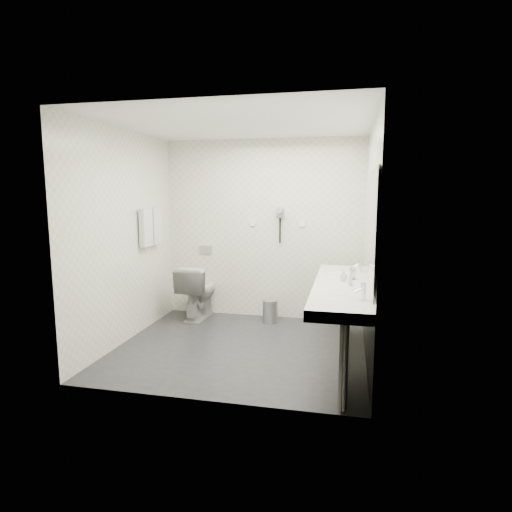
# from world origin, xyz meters

# --- Properties ---
(floor) EXTENTS (2.80, 2.80, 0.00)m
(floor) POSITION_xyz_m (0.00, 0.00, 0.00)
(floor) COLOR #26262B
(floor) RESTS_ON ground
(ceiling) EXTENTS (2.80, 2.80, 0.00)m
(ceiling) POSITION_xyz_m (0.00, 0.00, 2.50)
(ceiling) COLOR white
(ceiling) RESTS_ON wall_back
(wall_back) EXTENTS (2.80, 0.00, 2.80)m
(wall_back) POSITION_xyz_m (0.00, 1.30, 1.25)
(wall_back) COLOR silver
(wall_back) RESTS_ON floor
(wall_front) EXTENTS (2.80, 0.00, 2.80)m
(wall_front) POSITION_xyz_m (0.00, -1.30, 1.25)
(wall_front) COLOR silver
(wall_front) RESTS_ON floor
(wall_left) EXTENTS (0.00, 2.60, 2.60)m
(wall_left) POSITION_xyz_m (-1.40, 0.00, 1.25)
(wall_left) COLOR silver
(wall_left) RESTS_ON floor
(wall_right) EXTENTS (0.00, 2.60, 2.60)m
(wall_right) POSITION_xyz_m (1.40, 0.00, 1.25)
(wall_right) COLOR silver
(wall_right) RESTS_ON floor
(vanity_counter) EXTENTS (0.55, 2.20, 0.10)m
(vanity_counter) POSITION_xyz_m (1.12, -0.20, 0.80)
(vanity_counter) COLOR white
(vanity_counter) RESTS_ON floor
(vanity_panel) EXTENTS (0.03, 2.15, 0.75)m
(vanity_panel) POSITION_xyz_m (1.15, -0.20, 0.38)
(vanity_panel) COLOR gray
(vanity_panel) RESTS_ON floor
(vanity_post_near) EXTENTS (0.06, 0.06, 0.75)m
(vanity_post_near) POSITION_xyz_m (1.18, -1.24, 0.38)
(vanity_post_near) COLOR silver
(vanity_post_near) RESTS_ON floor
(vanity_post_far) EXTENTS (0.06, 0.06, 0.75)m
(vanity_post_far) POSITION_xyz_m (1.18, 0.84, 0.38)
(vanity_post_far) COLOR silver
(vanity_post_far) RESTS_ON floor
(mirror) EXTENTS (0.02, 2.20, 1.05)m
(mirror) POSITION_xyz_m (1.39, -0.20, 1.45)
(mirror) COLOR #B2BCC6
(mirror) RESTS_ON wall_right
(basin_near) EXTENTS (0.40, 0.31, 0.05)m
(basin_near) POSITION_xyz_m (1.12, -0.85, 0.83)
(basin_near) COLOR white
(basin_near) RESTS_ON vanity_counter
(basin_far) EXTENTS (0.40, 0.31, 0.05)m
(basin_far) POSITION_xyz_m (1.12, 0.45, 0.83)
(basin_far) COLOR white
(basin_far) RESTS_ON vanity_counter
(faucet_near) EXTENTS (0.04, 0.04, 0.15)m
(faucet_near) POSITION_xyz_m (1.32, -0.85, 0.92)
(faucet_near) COLOR silver
(faucet_near) RESTS_ON vanity_counter
(faucet_far) EXTENTS (0.04, 0.04, 0.15)m
(faucet_far) POSITION_xyz_m (1.32, 0.45, 0.92)
(faucet_far) COLOR silver
(faucet_far) RESTS_ON vanity_counter
(soap_bottle_a) EXTENTS (0.06, 0.06, 0.11)m
(soap_bottle_a) POSITION_xyz_m (1.13, -0.09, 0.90)
(soap_bottle_a) COLOR silver
(soap_bottle_a) RESTS_ON vanity_counter
(soap_bottle_b) EXTENTS (0.10, 0.10, 0.09)m
(soap_bottle_b) POSITION_xyz_m (1.15, 0.02, 0.89)
(soap_bottle_b) COLOR silver
(soap_bottle_b) RESTS_ON vanity_counter
(soap_bottle_c) EXTENTS (0.06, 0.06, 0.13)m
(soap_bottle_c) POSITION_xyz_m (1.21, -0.29, 0.92)
(soap_bottle_c) COLOR silver
(soap_bottle_c) RESTS_ON vanity_counter
(glass_left) EXTENTS (0.07, 0.07, 0.10)m
(glass_left) POSITION_xyz_m (1.24, 0.02, 0.90)
(glass_left) COLOR silver
(glass_left) RESTS_ON vanity_counter
(glass_right) EXTENTS (0.08, 0.08, 0.11)m
(glass_right) POSITION_xyz_m (1.24, 0.09, 0.91)
(glass_right) COLOR silver
(glass_right) RESTS_ON vanity_counter
(toilet) EXTENTS (0.45, 0.77, 0.77)m
(toilet) POSITION_xyz_m (-0.89, 1.02, 0.38)
(toilet) COLOR white
(toilet) RESTS_ON floor
(flush_plate) EXTENTS (0.18, 0.02, 0.12)m
(flush_plate) POSITION_xyz_m (-0.85, 1.29, 0.95)
(flush_plate) COLOR #B2B5BA
(flush_plate) RESTS_ON wall_back
(pedal_bin) EXTENTS (0.25, 0.25, 0.30)m
(pedal_bin) POSITION_xyz_m (0.16, 1.03, 0.15)
(pedal_bin) COLOR #B2B5BA
(pedal_bin) RESTS_ON floor
(bin_lid) EXTENTS (0.21, 0.21, 0.02)m
(bin_lid) POSITION_xyz_m (0.16, 1.03, 0.30)
(bin_lid) COLOR #B2B5BA
(bin_lid) RESTS_ON pedal_bin
(towel_rail) EXTENTS (0.02, 0.62, 0.02)m
(towel_rail) POSITION_xyz_m (-1.35, 0.55, 1.55)
(towel_rail) COLOR silver
(towel_rail) RESTS_ON wall_left
(towel_near) EXTENTS (0.07, 0.24, 0.48)m
(towel_near) POSITION_xyz_m (-1.34, 0.41, 1.33)
(towel_near) COLOR silver
(towel_near) RESTS_ON towel_rail
(towel_far) EXTENTS (0.07, 0.24, 0.48)m
(towel_far) POSITION_xyz_m (-1.34, 0.69, 1.33)
(towel_far) COLOR silver
(towel_far) RESTS_ON towel_rail
(dryer_cradle) EXTENTS (0.10, 0.04, 0.14)m
(dryer_cradle) POSITION_xyz_m (0.25, 1.27, 1.50)
(dryer_cradle) COLOR #949599
(dryer_cradle) RESTS_ON wall_back
(dryer_barrel) EXTENTS (0.08, 0.14, 0.08)m
(dryer_barrel) POSITION_xyz_m (0.25, 1.20, 1.53)
(dryer_barrel) COLOR #949599
(dryer_barrel) RESTS_ON dryer_cradle
(dryer_cord) EXTENTS (0.02, 0.02, 0.35)m
(dryer_cord) POSITION_xyz_m (0.25, 1.26, 1.25)
(dryer_cord) COLOR black
(dryer_cord) RESTS_ON dryer_cradle
(switch_plate_a) EXTENTS (0.09, 0.02, 0.09)m
(switch_plate_a) POSITION_xyz_m (-0.15, 1.29, 1.35)
(switch_plate_a) COLOR white
(switch_plate_a) RESTS_ON wall_back
(switch_plate_b) EXTENTS (0.09, 0.02, 0.09)m
(switch_plate_b) POSITION_xyz_m (0.55, 1.29, 1.35)
(switch_plate_b) COLOR white
(switch_plate_b) RESTS_ON wall_back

